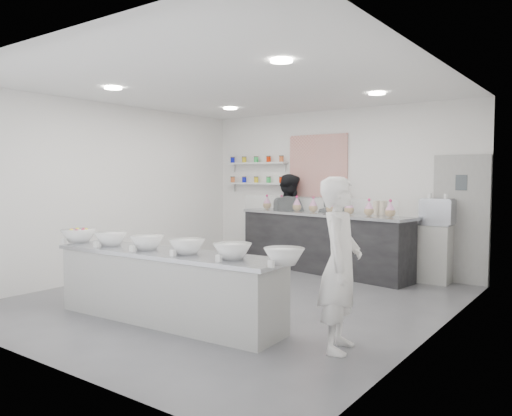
% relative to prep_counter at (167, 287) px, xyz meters
% --- Properties ---
extents(floor, '(6.00, 6.00, 0.00)m').
position_rel_prep_counter_xyz_m(floor, '(0.01, 1.35, -0.43)').
color(floor, '#515156').
rests_on(floor, ground).
extents(ceiling, '(6.00, 6.00, 0.00)m').
position_rel_prep_counter_xyz_m(ceiling, '(0.01, 1.35, 2.57)').
color(ceiling, white).
rests_on(ceiling, floor).
extents(back_wall, '(5.50, 0.00, 5.50)m').
position_rel_prep_counter_xyz_m(back_wall, '(0.01, 4.35, 1.07)').
color(back_wall, white).
rests_on(back_wall, floor).
extents(left_wall, '(0.00, 6.00, 6.00)m').
position_rel_prep_counter_xyz_m(left_wall, '(-2.74, 1.35, 1.07)').
color(left_wall, white).
rests_on(left_wall, floor).
extents(right_wall, '(0.00, 6.00, 6.00)m').
position_rel_prep_counter_xyz_m(right_wall, '(2.76, 1.35, 1.07)').
color(right_wall, white).
rests_on(right_wall, floor).
extents(back_door, '(0.88, 0.04, 2.10)m').
position_rel_prep_counter_xyz_m(back_door, '(2.31, 4.32, 0.62)').
color(back_door, gray).
rests_on(back_door, floor).
extents(pattern_panel, '(1.25, 0.03, 1.20)m').
position_rel_prep_counter_xyz_m(pattern_panel, '(-0.34, 4.33, 1.52)').
color(pattern_panel, '#AC3224').
rests_on(pattern_panel, back_wall).
extents(jar_shelf_lower, '(1.45, 0.22, 0.04)m').
position_rel_prep_counter_xyz_m(jar_shelf_lower, '(-1.74, 4.25, 1.17)').
color(jar_shelf_lower, silver).
rests_on(jar_shelf_lower, back_wall).
extents(jar_shelf_upper, '(1.45, 0.22, 0.04)m').
position_rel_prep_counter_xyz_m(jar_shelf_upper, '(-1.74, 4.25, 1.59)').
color(jar_shelf_upper, silver).
rests_on(jar_shelf_upper, back_wall).
extents(preserve_jars, '(1.45, 0.10, 0.56)m').
position_rel_prep_counter_xyz_m(preserve_jars, '(-1.74, 4.23, 1.45)').
color(preserve_jars, '#D26430').
rests_on(preserve_jars, jar_shelf_lower).
extents(downlight_0, '(0.24, 0.24, 0.02)m').
position_rel_prep_counter_xyz_m(downlight_0, '(-1.39, 0.35, 2.55)').
color(downlight_0, white).
rests_on(downlight_0, ceiling).
extents(downlight_1, '(0.24, 0.24, 0.02)m').
position_rel_prep_counter_xyz_m(downlight_1, '(1.41, 0.35, 2.55)').
color(downlight_1, white).
rests_on(downlight_1, ceiling).
extents(downlight_2, '(0.24, 0.24, 0.02)m').
position_rel_prep_counter_xyz_m(downlight_2, '(-1.39, 2.95, 2.55)').
color(downlight_2, white).
rests_on(downlight_2, ceiling).
extents(downlight_3, '(0.24, 0.24, 0.02)m').
position_rel_prep_counter_xyz_m(downlight_3, '(1.41, 2.95, 2.55)').
color(downlight_3, white).
rests_on(downlight_3, ceiling).
extents(prep_counter, '(3.16, 0.88, 0.85)m').
position_rel_prep_counter_xyz_m(prep_counter, '(0.00, 0.00, 0.00)').
color(prep_counter, '#ADACA7').
rests_on(prep_counter, floor).
extents(back_bar, '(3.56, 1.23, 1.09)m').
position_rel_prep_counter_xyz_m(back_bar, '(0.01, 3.85, 0.12)').
color(back_bar, black).
rests_on(back_bar, floor).
extents(sneeze_guard, '(3.41, 0.61, 0.30)m').
position_rel_prep_counter_xyz_m(sneeze_guard, '(-0.04, 3.55, 0.81)').
color(sneeze_guard, white).
rests_on(sneeze_guard, back_bar).
extents(espresso_ledge, '(1.32, 0.42, 0.98)m').
position_rel_prep_counter_xyz_m(espresso_ledge, '(1.56, 4.13, 0.07)').
color(espresso_ledge, '#ADACA7').
rests_on(espresso_ledge, floor).
extents(espresso_machine, '(0.51, 0.35, 0.39)m').
position_rel_prep_counter_xyz_m(espresso_machine, '(1.99, 4.13, 0.75)').
color(espresso_machine, '#93969E').
rests_on(espresso_machine, espresso_ledge).
extents(cup_stacks, '(0.24, 0.24, 0.34)m').
position_rel_prep_counter_xyz_m(cup_stacks, '(1.01, 4.13, 0.73)').
color(cup_stacks, '#CBA68C').
rests_on(cup_stacks, espresso_ledge).
extents(prep_bowls, '(3.70, 0.72, 0.17)m').
position_rel_prep_counter_xyz_m(prep_bowls, '(0.00, 0.00, 0.51)').
color(prep_bowls, white).
rests_on(prep_bowls, prep_counter).
extents(label_cards, '(3.31, 0.04, 0.07)m').
position_rel_prep_counter_xyz_m(label_cards, '(-0.03, -0.53, 0.46)').
color(label_cards, white).
rests_on(label_cards, prep_counter).
extents(cookie_bags, '(2.95, 0.67, 0.29)m').
position_rel_prep_counter_xyz_m(cookie_bags, '(0.01, 3.85, 0.80)').
color(cookie_bags, pink).
rests_on(cookie_bags, back_bar).
extents(woman_prep, '(0.58, 0.73, 1.75)m').
position_rel_prep_counter_xyz_m(woman_prep, '(2.14, 0.33, 0.45)').
color(woman_prep, white).
rests_on(woman_prep, floor).
extents(staff_left, '(0.97, 0.81, 1.79)m').
position_rel_prep_counter_xyz_m(staff_left, '(-0.85, 4.10, 0.47)').
color(staff_left, black).
rests_on(staff_left, floor).
extents(staff_right, '(0.90, 0.73, 1.60)m').
position_rel_prep_counter_xyz_m(staff_right, '(0.11, 4.10, 0.37)').
color(staff_right, black).
rests_on(staff_right, floor).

